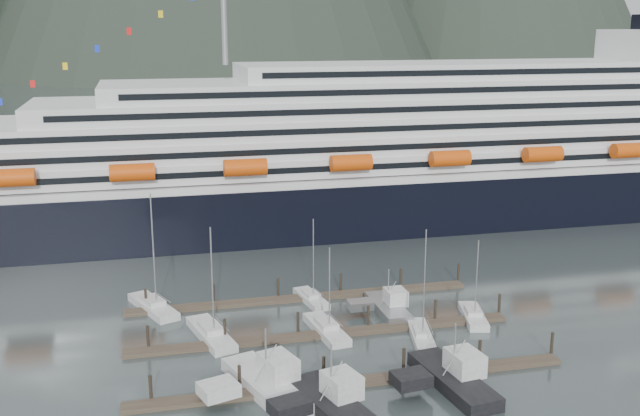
# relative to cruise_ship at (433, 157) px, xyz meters

# --- Properties ---
(ground) EXTENTS (1600.00, 1600.00, 0.00)m
(ground) POSITION_rel_cruise_ship_xyz_m (-30.03, -54.94, -12.04)
(ground) COLOR #424D4D
(ground) RESTS_ON ground
(cruise_ship) EXTENTS (210.00, 30.40, 50.30)m
(cruise_ship) POSITION_rel_cruise_ship_xyz_m (0.00, 0.00, 0.00)
(cruise_ship) COLOR black
(cruise_ship) RESTS_ON ground
(dock_near) EXTENTS (48.18, 2.28, 3.20)m
(dock_near) POSITION_rel_cruise_ship_xyz_m (-34.95, -64.89, -11.73)
(dock_near) COLOR #403229
(dock_near) RESTS_ON ground
(dock_mid) EXTENTS (48.18, 2.28, 3.20)m
(dock_mid) POSITION_rel_cruise_ship_xyz_m (-34.95, -51.89, -11.73)
(dock_mid) COLOR #403229
(dock_mid) RESTS_ON ground
(dock_far) EXTENTS (48.18, 2.28, 3.20)m
(dock_far) POSITION_rel_cruise_ship_xyz_m (-34.95, -38.89, -11.73)
(dock_far) COLOR #403229
(dock_far) RESTS_ON ground
(sailboat_b) EXTENTS (5.37, 11.60, 14.86)m
(sailboat_b) POSITION_rel_cruise_ship_xyz_m (-48.51, -49.24, -11.60)
(sailboat_b) COLOR #B4B4B4
(sailboat_b) RESTS_ON ground
(sailboat_c) EXTENTS (3.95, 10.25, 11.83)m
(sailboat_c) POSITION_rel_cruise_ship_xyz_m (-34.49, -51.08, -11.62)
(sailboat_c) COLOR #B4B4B4
(sailboat_c) RESTS_ON ground
(sailboat_d) EXTENTS (4.36, 10.03, 14.50)m
(sailboat_d) POSITION_rel_cruise_ship_xyz_m (-23.75, -55.64, -11.63)
(sailboat_d) COLOR #B4B4B4
(sailboat_d) RESTS_ON ground
(sailboat_e) EXTENTS (6.69, 11.19, 16.75)m
(sailboat_e) POSITION_rel_cruise_ship_xyz_m (-55.12, -38.09, -11.59)
(sailboat_e) COLOR #B4B4B4
(sailboat_e) RESTS_ON ground
(sailboat_f) EXTENTS (3.62, 8.36, 12.39)m
(sailboat_f) POSITION_rel_cruise_ship_xyz_m (-33.84, -40.05, -11.63)
(sailboat_f) COLOR #B4B4B4
(sailboat_f) RESTS_ON ground
(sailboat_h) EXTENTS (4.48, 8.94, 11.35)m
(sailboat_h) POSITION_rel_cruise_ship_xyz_m (-14.89, -51.35, -11.64)
(sailboat_h) COLOR #B4B4B4
(sailboat_h) RESTS_ON ground
(trawler_a) EXTENTS (11.36, 14.65, 7.80)m
(trawler_a) POSITION_rel_cruise_ship_xyz_m (-44.46, -64.45, -11.07)
(trawler_a) COLOR #B4B4B4
(trawler_a) RESTS_ON ground
(trawler_b) EXTENTS (10.20, 12.77, 7.93)m
(trawler_b) POSITION_rel_cruise_ship_xyz_m (-38.93, -69.98, -11.06)
(trawler_b) COLOR black
(trawler_b) RESTS_ON ground
(trawler_d) EXTENTS (10.11, 13.60, 7.90)m
(trawler_d) POSITION_rel_cruise_ship_xyz_m (-25.12, -67.96, -11.06)
(trawler_d) COLOR black
(trawler_d) RESTS_ON ground
(trawler_e) EXTENTS (7.80, 10.23, 6.62)m
(trawler_e) POSITION_rel_cruise_ship_xyz_m (-24.99, -46.44, -11.18)
(trawler_e) COLOR #989A9D
(trawler_e) RESTS_ON ground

